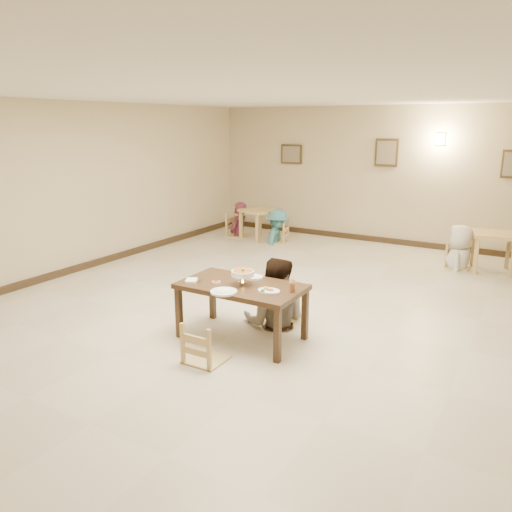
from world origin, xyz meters
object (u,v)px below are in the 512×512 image
Objects in this scene: bg_table_left at (259,215)px; bg_diner_c at (462,225)px; main_table at (241,290)px; main_diner at (276,258)px; chair_far at (279,287)px; chair_near at (205,323)px; bg_chair_ll at (239,215)px; bg_chair_lr at (278,223)px; curry_warmer at (243,273)px; bg_diner_a at (238,202)px; bg_diner_b at (278,209)px; bg_chair_rl at (460,245)px; drink_glass at (292,286)px; bg_table_right at (494,240)px.

bg_diner_c is (4.42, -0.17, 0.25)m from bg_table_left.
main_diner is at bearing 78.11° from main_table.
bg_diner_c is at bearing 63.01° from chair_far.
main_table is at bearing -92.27° from chair_near.
chair_near is 0.88× the size of bg_chair_ll.
main_table is 5.27m from bg_chair_lr.
bg_table_left is 0.54× the size of bg_diner_c.
main_table is 1.71× the size of bg_chair_lr.
chair_near is (-0.02, -0.73, -0.17)m from main_table.
curry_warmer is (-0.12, -0.72, 0.36)m from chair_far.
bg_diner_a is at bearing -105.29° from bg_chair_lr.
bg_diner_b is (0.55, -0.08, 0.19)m from bg_table_left.
bg_chair_rl is 0.59× the size of bg_diner_b.
bg_chair_ll reaches higher than chair_near.
bg_chair_rl is at bearing -101.36° from bg_chair_ll.
bg_diner_c reaches higher than bg_diner_b.
bg_chair_lr is at bearing 112.86° from main_table.
bg_diner_b is 3.87m from bg_diner_c.
bg_chair_ll is 1.17× the size of bg_chair_rl.
bg_diner_b is (1.10, -0.08, -0.06)m from bg_diner_a.
chair_near is at bearing -129.95° from drink_glass.
curry_warmer is 5.09m from bg_chair_rl.
curry_warmer is at bearing -170.02° from bg_diner_b.
bg_diner_b reaches higher than chair_near.
bg_diner_a is (-3.85, 4.85, 0.05)m from drink_glass.
main_diner is 2.05× the size of bg_chair_rl.
bg_diner_b is at bearing -70.63° from chair_near.
bg_table_right is at bearing 56.91° from chair_far.
bg_table_right reaches higher than bg_table_left.
bg_diner_c is (1.78, 4.75, 0.19)m from main_table.
bg_chair_lr is 3.87m from bg_chair_rl.
chair_far is 0.61× the size of bg_diner_a.
bg_diner_b is 0.93× the size of bg_diner_c.
main_table is 5.86m from bg_chair_ll.
curry_warmer is 5.29m from bg_diner_b.
chair_near is 5.76m from bg_chair_rl.
bg_chair_lr is at bearing -8.10° from bg_table_left.
bg_chair_ll reaches higher than bg_table_right.
chair_near is at bearing 9.44° from bg_chair_lr.
main_table is 0.92× the size of bg_diner_a.
chair_near is at bearing 25.75° from bg_diner_a.
drink_glass is 0.13× the size of bg_chair_ll.
bg_chair_lr is at bearing 76.43° from bg_diner_b.
bg_chair_rl is (1.13, 4.68, -0.33)m from drink_glass.
drink_glass is at bearing -163.67° from bg_diner_b.
drink_glass is 0.16× the size of bg_table_left.
bg_chair_lr is 3.89m from bg_diner_c.
drink_glass is at bearing 5.61° from main_table.
bg_diner_a is at bearing -71.76° from main_diner.
main_diner reaches higher than bg_table_right.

